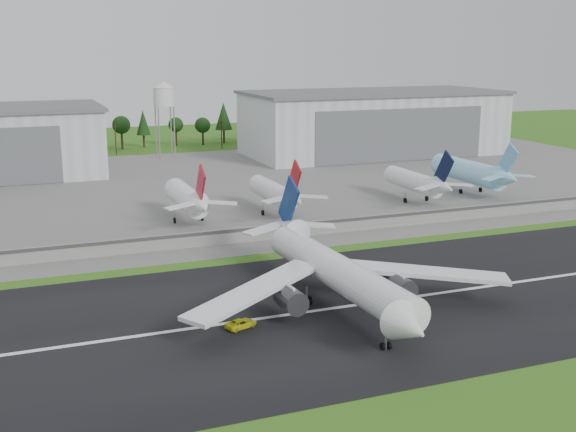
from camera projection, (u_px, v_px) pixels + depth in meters
name	position (u px, v px, depth m)	size (l,w,h in m)	color
ground	(438.00, 318.00, 116.19)	(600.00, 600.00, 0.00)	#245C15
runway	(406.00, 298.00, 125.24)	(320.00, 60.00, 0.10)	black
runway_centerline	(406.00, 298.00, 125.23)	(220.00, 1.00, 0.02)	white
apron	(226.00, 186.00, 224.95)	(320.00, 150.00, 0.10)	slate
blast_fence	(306.00, 229.00, 165.62)	(240.00, 0.61, 3.50)	gray
hangar_east	(373.00, 122.00, 289.28)	(102.00, 47.00, 25.20)	silver
water_tower	(164.00, 94.00, 276.44)	(8.40, 8.40, 29.40)	#99999E
utility_poles	(171.00, 152.00, 297.48)	(230.00, 3.00, 12.00)	black
treeline	(163.00, 147.00, 311.08)	(320.00, 16.00, 22.00)	black
main_airliner	(340.00, 281.00, 119.12)	(57.22, 59.21, 18.17)	white
ground_vehicle	(241.00, 323.00, 111.84)	(2.41, 5.23, 1.45)	yellow
parked_jet_red_a	(189.00, 199.00, 176.37)	(7.36, 31.29, 16.70)	white
parked_jet_red_b	(277.00, 193.00, 184.54)	(7.36, 31.29, 16.40)	white
parked_jet_navy	(420.00, 182.00, 199.39)	(7.36, 31.29, 16.45)	white
parked_jet_skyblue	(475.00, 172.00, 211.55)	(7.36, 37.29, 17.11)	#91DBFC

